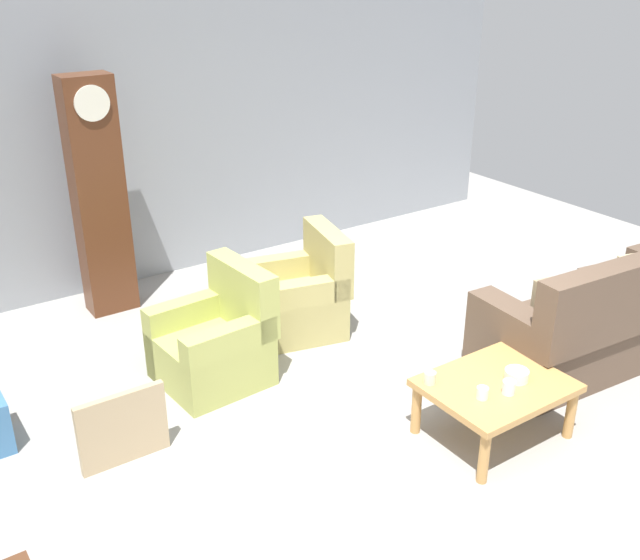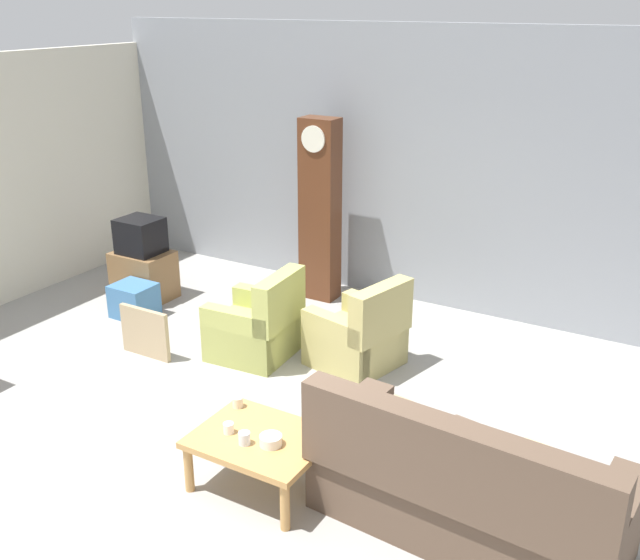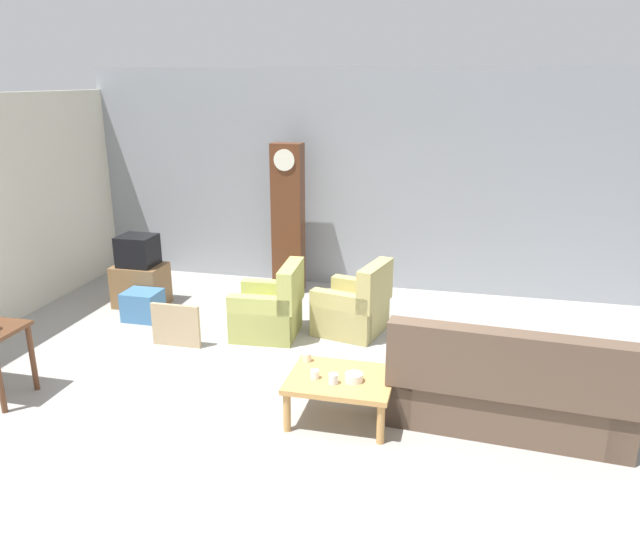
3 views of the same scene
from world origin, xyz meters
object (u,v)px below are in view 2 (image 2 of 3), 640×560
armchair_olive_far (359,337)px  cup_white_porcelain (229,428)px  armchair_olive_near (257,328)px  framed_picture_leaning (145,333)px  tv_stand_cabinet (144,275)px  bowl_white_stacked (271,440)px  coffee_table_wood (260,443)px  couch_floral (464,492)px  grandfather_clock (320,210)px  cup_blue_rimmed (244,438)px  storage_box_blue (134,300)px  tv_crt (140,236)px  cup_cream_tall (238,402)px

armchair_olive_far → cup_white_porcelain: armchair_olive_far is taller
armchair_olive_near → framed_picture_leaning: size_ratio=1.53×
tv_stand_cabinet → bowl_white_stacked: bearing=-34.6°
tv_stand_cabinet → cup_white_porcelain: bearing=-37.9°
coffee_table_wood → bowl_white_stacked: bearing=-22.0°
couch_floral → grandfather_clock: 4.47m
tv_stand_cabinet → cup_blue_rimmed: 4.13m
storage_box_blue → cup_blue_rimmed: size_ratio=4.89×
framed_picture_leaning → bowl_white_stacked: 2.67m
tv_crt → grandfather_clock: bearing=31.3°
coffee_table_wood → cup_cream_tall: bearing=146.8°
couch_floral → cup_white_porcelain: size_ratio=26.99×
framed_picture_leaning → coffee_table_wood: bearing=-27.6°
storage_box_blue → tv_crt: bearing=120.7°
coffee_table_wood → bowl_white_stacked: (0.13, -0.05, 0.10)m
grandfather_clock → tv_crt: bearing=-148.7°
armchair_olive_near → tv_crt: size_ratio=1.92×
couch_floral → framed_picture_leaning: (-3.73, 0.94, -0.09)m
framed_picture_leaning → storage_box_blue: framed_picture_leaning is taller
coffee_table_wood → tv_crt: 4.10m
cup_white_porcelain → storage_box_blue: bearing=145.5°
coffee_table_wood → bowl_white_stacked: size_ratio=5.86×
armchair_olive_near → tv_crt: bearing=164.3°
armchair_olive_near → tv_stand_cabinet: (-2.08, 0.58, -0.01)m
grandfather_clock → tv_crt: grandfather_clock is taller
tv_crt → cup_white_porcelain: size_ratio=6.01×
tv_stand_cabinet → cup_cream_tall: size_ratio=8.05×
bowl_white_stacked → grandfather_clock: bearing=115.1°
cup_white_porcelain → tv_crt: bearing=142.1°
tv_stand_cabinet → cup_cream_tall: (2.95, -2.09, 0.18)m
couch_floral → cup_blue_rimmed: bearing=-166.5°
bowl_white_stacked → tv_stand_cabinet: bearing=145.4°
cup_cream_tall → storage_box_blue: bearing=148.9°
grandfather_clock → cup_blue_rimmed: size_ratio=23.22×
grandfather_clock → cup_cream_tall: 3.45m
armchair_olive_far → tv_crt: size_ratio=1.96×
cup_blue_rimmed → bowl_white_stacked: cup_blue_rimmed is taller
coffee_table_wood → grandfather_clock: 3.84m
tv_stand_cabinet → framed_picture_leaning: bearing=-46.8°
armchair_olive_near → coffee_table_wood: bearing=-54.4°
armchair_olive_far → cup_white_porcelain: size_ratio=11.78×
armchair_olive_far → bowl_white_stacked: 2.18m
armchair_olive_far → tv_stand_cabinet: (-3.08, 0.25, -0.01)m
couch_floral → cup_cream_tall: couch_floral is taller
cup_blue_rimmed → cup_cream_tall: (-0.35, 0.39, -0.00)m
armchair_olive_near → cup_cream_tall: size_ratio=10.89×
storage_box_blue → grandfather_clock: bearing=45.9°
couch_floral → cup_blue_rimmed: couch_floral is taller
cup_white_porcelain → grandfather_clock: bearing=110.0°
cup_white_porcelain → armchair_olive_near: bearing=119.3°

